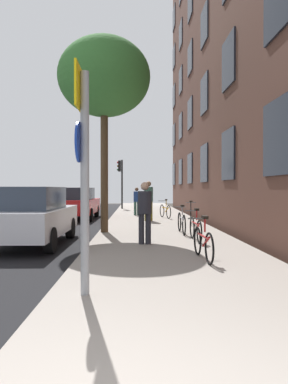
# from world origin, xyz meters

# --- Properties ---
(ground_plane) EXTENTS (41.80, 41.80, 0.00)m
(ground_plane) POSITION_xyz_m (-2.40, 15.00, 0.00)
(ground_plane) COLOR #332D28
(road_asphalt) EXTENTS (7.00, 38.00, 0.01)m
(road_asphalt) POSITION_xyz_m (-4.50, 15.00, 0.01)
(road_asphalt) COLOR black
(road_asphalt) RESTS_ON ground
(sidewalk) EXTENTS (4.20, 38.00, 0.12)m
(sidewalk) POSITION_xyz_m (1.10, 15.00, 0.06)
(sidewalk) COLOR #9E9389
(sidewalk) RESTS_ON ground
(building_facade) EXTENTS (0.56, 27.00, 19.97)m
(building_facade) POSITION_xyz_m (3.69, 14.50, 10.00)
(building_facade) COLOR #513328
(building_facade) RESTS_ON ground
(sign_post) EXTENTS (0.16, 0.60, 3.16)m
(sign_post) POSITION_xyz_m (-0.49, 3.21, 1.96)
(sign_post) COLOR gray
(sign_post) RESTS_ON sidewalk
(traffic_light) EXTENTS (0.43, 0.24, 3.56)m
(traffic_light) POSITION_xyz_m (-0.79, 24.28, 2.56)
(traffic_light) COLOR black
(traffic_light) RESTS_ON sidewalk
(tree_near) EXTENTS (3.09, 3.09, 6.52)m
(tree_near) POSITION_xyz_m (-0.79, 10.25, 5.29)
(tree_near) COLOR #4C3823
(tree_near) RESTS_ON sidewalk
(bicycle_0) EXTENTS (0.42, 1.65, 0.92)m
(bicycle_0) POSITION_xyz_m (1.63, 5.53, 0.48)
(bicycle_0) COLOR black
(bicycle_0) RESTS_ON sidewalk
(bicycle_1) EXTENTS (0.42, 1.67, 0.92)m
(bicycle_1) POSITION_xyz_m (1.93, 8.12, 0.48)
(bicycle_1) COLOR black
(bicycle_1) RESTS_ON sidewalk
(bicycle_2) EXTENTS (0.42, 1.75, 0.94)m
(bicycle_2) POSITION_xyz_m (1.76, 9.81, 0.49)
(bicycle_2) COLOR black
(bicycle_2) RESTS_ON sidewalk
(bicycle_3) EXTENTS (0.44, 1.67, 0.97)m
(bicycle_3) POSITION_xyz_m (2.55, 12.90, 0.50)
(bicycle_3) COLOR black
(bicycle_3) RESTS_ON sidewalk
(bicycle_4) EXTENTS (0.54, 1.64, 0.94)m
(bicycle_4) POSITION_xyz_m (1.76, 15.91, 0.49)
(bicycle_4) COLOR black
(bicycle_4) RESTS_ON sidewalk
(pedestrian_0) EXTENTS (0.41, 0.41, 1.63)m
(pedestrian_0) POSITION_xyz_m (0.49, 7.64, 1.05)
(pedestrian_0) COLOR #26262D
(pedestrian_0) RESTS_ON sidewalk
(pedestrian_1) EXTENTS (0.57, 0.57, 1.80)m
(pedestrian_1) POSITION_xyz_m (0.86, 14.36, 1.15)
(pedestrian_1) COLOR olive
(pedestrian_1) RESTS_ON sidewalk
(pedestrian_2) EXTENTS (0.36, 0.36, 1.53)m
(pedestrian_2) POSITION_xyz_m (0.34, 17.75, 0.99)
(pedestrian_2) COLOR #33594C
(pedestrian_2) RESTS_ON sidewalk
(car_0) EXTENTS (1.92, 4.24, 1.62)m
(car_0) POSITION_xyz_m (-2.67, 8.20, 0.84)
(car_0) COLOR silver
(car_0) RESTS_ON road_asphalt
(car_1) EXTENTS (1.95, 4.48, 1.62)m
(car_1) POSITION_xyz_m (-2.75, 16.60, 0.84)
(car_1) COLOR red
(car_1) RESTS_ON road_asphalt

